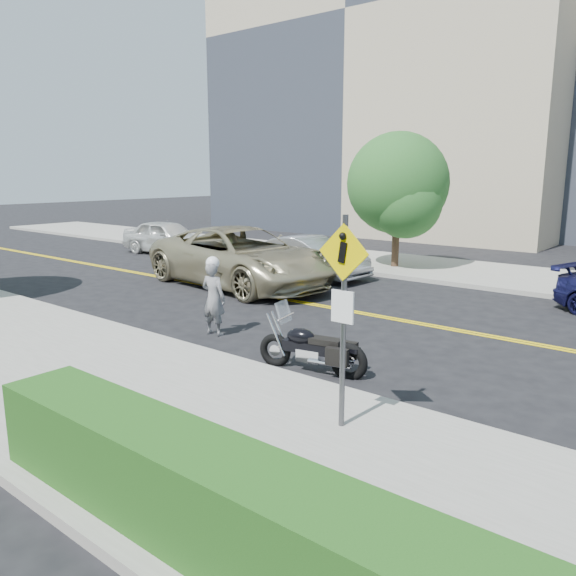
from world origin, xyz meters
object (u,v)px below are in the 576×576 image
at_px(pedestrian_sign, 343,302).
at_px(parked_car_silver, 311,257).
at_px(motorcyclist, 214,296).
at_px(parked_car_white, 167,237).
at_px(suv, 241,257).
at_px(motorcycle, 312,338).

bearing_deg(pedestrian_sign, parked_car_silver, 128.68).
bearing_deg(motorcyclist, parked_car_white, -41.71).
height_order(pedestrian_sign, parked_car_silver, pedestrian_sign).
relative_size(parked_car_white, parked_car_silver, 1.03).
bearing_deg(suv, parked_car_silver, -9.36).
xyz_separation_m(pedestrian_sign, suv, (-8.61, 6.99, -0.99)).
relative_size(pedestrian_sign, parked_car_white, 0.66).
relative_size(suv, parked_car_silver, 1.58).
bearing_deg(motorcycle, suv, 130.84).
bearing_deg(parked_car_silver, motorcycle, -138.75).
distance_m(pedestrian_sign, suv, 11.14).
relative_size(pedestrian_sign, suv, 0.43).
xyz_separation_m(suv, parked_car_white, (-7.85, 3.31, -0.20)).
bearing_deg(pedestrian_sign, motorcyclist, 154.71).
bearing_deg(suv, parked_car_white, 74.77).
bearing_deg(motorcyclist, parked_car_silver, -76.94).
distance_m(motorcyclist, suv, 5.75).
distance_m(suv, parked_car_white, 8.52).
distance_m(pedestrian_sign, motorcyclist, 5.77).
bearing_deg(parked_car_white, pedestrian_sign, -127.31).
distance_m(motorcycle, parked_car_silver, 9.80).
height_order(suv, parked_car_white, suv).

